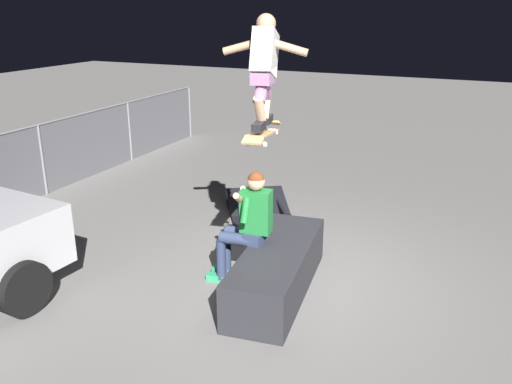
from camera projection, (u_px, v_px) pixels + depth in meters
ground_plane at (286, 283)px, 6.33m from camera, size 40.00×40.00×0.00m
ledge_box_main at (277, 270)px, 6.06m from camera, size 2.10×0.92×0.54m
person_sitting_on_ledge at (247, 221)px, 6.11m from camera, size 0.60×0.77×1.37m
skateboard at (263, 133)px, 5.60m from camera, size 1.04×0.40×0.13m
skater_airborne at (264, 66)px, 5.43m from camera, size 0.64×0.88×1.12m
kicker_ramp at (259, 211)px, 8.39m from camera, size 1.47×1.40×0.36m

